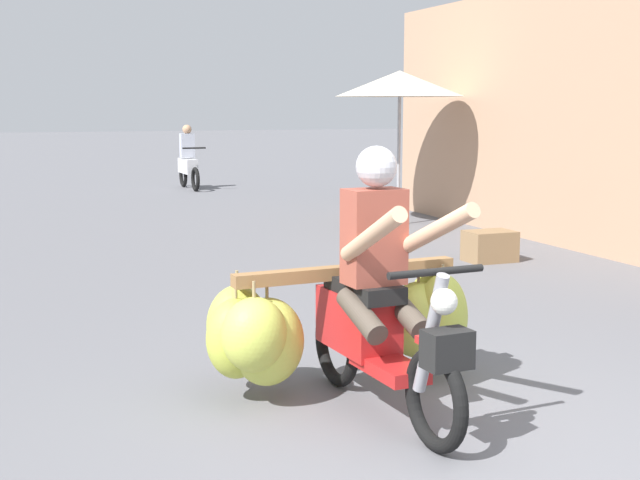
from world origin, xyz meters
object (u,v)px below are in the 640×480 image
at_px(motorbike_distant_ahead_left, 188,163).
at_px(market_umbrella_near_shop, 400,84).
at_px(produce_crate, 490,246).
at_px(motorbike_main_loaded, 345,319).

height_order(motorbike_distant_ahead_left, market_umbrella_near_shop, market_umbrella_near_shop).
bearing_deg(motorbike_distant_ahead_left, market_umbrella_near_shop, -76.08).
xyz_separation_m(motorbike_distant_ahead_left, produce_crate, (1.34, -10.16, -0.39)).
distance_m(motorbike_distant_ahead_left, produce_crate, 10.26).
bearing_deg(motorbike_distant_ahead_left, motorbike_main_loaded, -98.49).
xyz_separation_m(motorbike_main_loaded, motorbike_distant_ahead_left, (2.09, 14.00, 0.07)).
height_order(motorbike_distant_ahead_left, produce_crate, motorbike_distant_ahead_left).
bearing_deg(market_umbrella_near_shop, produce_crate, -96.71).
xyz_separation_m(motorbike_main_loaded, produce_crate, (3.43, 3.84, -0.32)).
relative_size(motorbike_main_loaded, market_umbrella_near_shop, 0.80).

